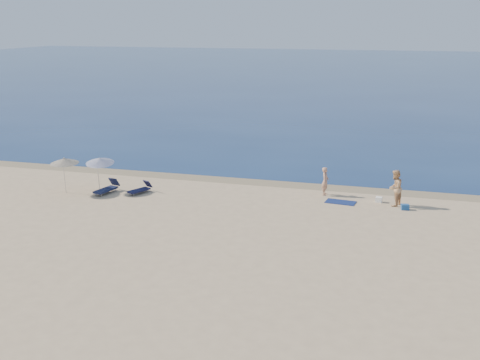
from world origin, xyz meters
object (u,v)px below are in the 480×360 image
(blue_cooler, at_px, (405,207))
(person_left, at_px, (325,181))
(person_right, at_px, (395,188))
(umbrella_near, at_px, (100,161))

(blue_cooler, bearing_deg, person_left, 147.76)
(person_left, distance_m, person_right, 3.94)
(person_left, relative_size, blue_cooler, 3.99)
(person_left, height_order, umbrella_near, umbrella_near)
(person_right, relative_size, umbrella_near, 0.93)
(blue_cooler, distance_m, umbrella_near, 16.97)
(person_right, relative_size, blue_cooler, 4.85)
(blue_cooler, height_order, umbrella_near, umbrella_near)
(person_right, xyz_separation_m, umbrella_near, (-16.28, -1.70, 0.82))
(person_right, bearing_deg, blue_cooler, 66.31)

